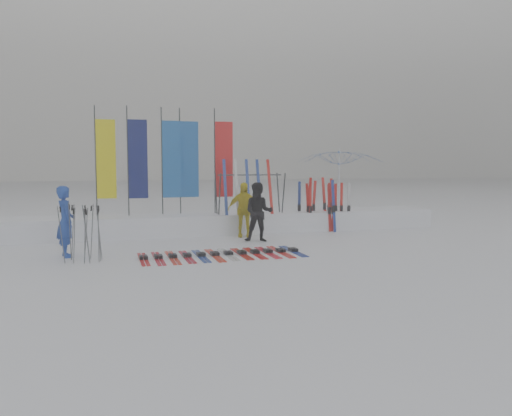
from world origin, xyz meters
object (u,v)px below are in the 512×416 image
object	(u,v)px
tent_canopy	(340,186)
person_yellow	(243,210)
person_blue	(66,222)
person_black	(259,212)
ski_row	(221,254)
ski_rack	(250,188)

from	to	relation	value
tent_canopy	person_yellow	bearing A→B (deg)	-152.37
person_yellow	tent_canopy	bearing A→B (deg)	40.37
person_blue	person_black	size ratio (longest dim) A/B	1.00
person_black	ski_row	xyz separation A→B (m)	(-1.44, -1.74, -0.77)
person_yellow	tent_canopy	size ratio (longest dim) A/B	0.52
person_blue	person_yellow	world-z (taller)	person_blue
person_blue	ski_rack	bearing A→B (deg)	-77.29
person_yellow	tent_canopy	world-z (taller)	tent_canopy
person_blue	person_black	world-z (taller)	person_blue
person_black	tent_canopy	bearing A→B (deg)	59.23
person_yellow	ski_row	size ratio (longest dim) A/B	0.43
person_blue	person_yellow	xyz separation A→B (m)	(4.70, 1.91, -0.02)
person_black	person_yellow	distance (m)	1.01
person_yellow	person_black	bearing A→B (deg)	-68.59
tent_canopy	ski_rack	distance (m)	4.04
person_black	person_yellow	bearing A→B (deg)	119.51
person_blue	tent_canopy	bearing A→B (deg)	-79.64
person_black	ski_rack	xyz separation A→B (m)	(0.25, 1.70, 0.58)
person_blue	person_black	xyz separation A→B (m)	(4.85, 0.91, -0.00)
person_blue	person_black	bearing A→B (deg)	-93.81
person_black	ski_row	distance (m)	2.39
person_yellow	ski_rack	size ratio (longest dim) A/B	0.78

